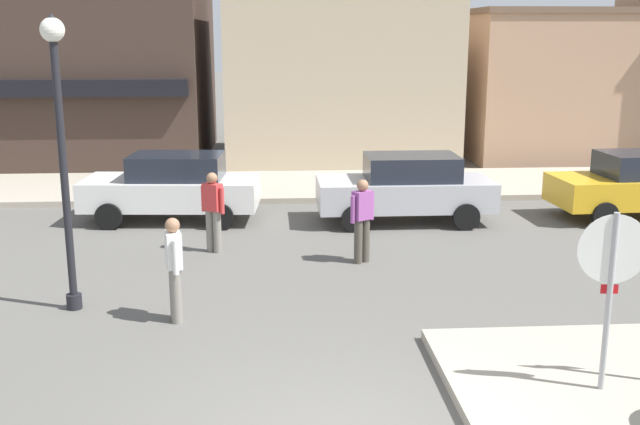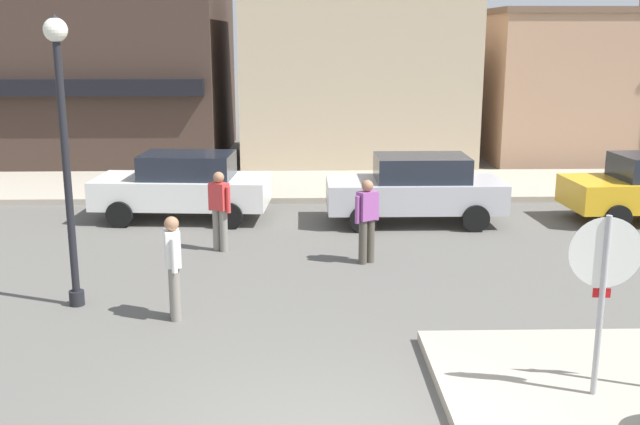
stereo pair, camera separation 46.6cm
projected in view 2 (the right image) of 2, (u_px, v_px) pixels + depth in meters
kerb_far at (307, 185)px, 21.13m from camera, size 80.00×4.00×0.15m
stop_sign at (603, 283)px, 8.44m from camera, size 0.82×0.10×2.30m
lamp_post at (63, 121)px, 11.35m from camera, size 0.36×0.36×4.54m
parked_car_nearest at (184, 185)px, 17.44m from camera, size 4.12×2.10×1.56m
parked_car_second at (416, 188)px, 17.11m from camera, size 4.00×1.89×1.56m
pedestrian_crossing_near at (173, 264)px, 11.27m from camera, size 0.30×0.56×1.61m
pedestrian_crossing_far at (367, 219)px, 14.05m from camera, size 0.51×0.38×1.61m
pedestrian_kerb_side at (220, 209)px, 14.86m from camera, size 0.51×0.38×1.61m
building_corner_shop at (103, 51)px, 25.95m from camera, size 8.64×8.51×7.34m
building_storefront_left_near at (355, 75)px, 25.14m from camera, size 7.51×5.78×5.78m
building_storefront_left_mid at (566, 83)px, 26.77m from camera, size 6.41×7.03×5.08m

